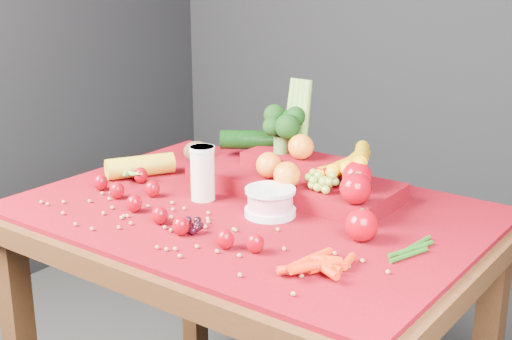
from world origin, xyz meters
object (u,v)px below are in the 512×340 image
Objects in this scene: table at (251,250)px; milk_glass at (203,171)px; yogurt_bowl at (270,201)px; produce_mound at (301,171)px.

table is 8.33× the size of milk_glass.
produce_mound is (-0.03, 0.17, 0.02)m from yogurt_bowl.
yogurt_bowl is at bearing 2.54° from milk_glass.
produce_mound reaches higher than table.
yogurt_bowl is 0.20× the size of produce_mound.
produce_mound is (0.04, 0.16, 0.16)m from table.
produce_mound is at bearing 77.49° from table.
table is at bearing 8.60° from milk_glass.
yogurt_bowl is 0.17m from produce_mound.
yogurt_bowl reaches higher than table.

